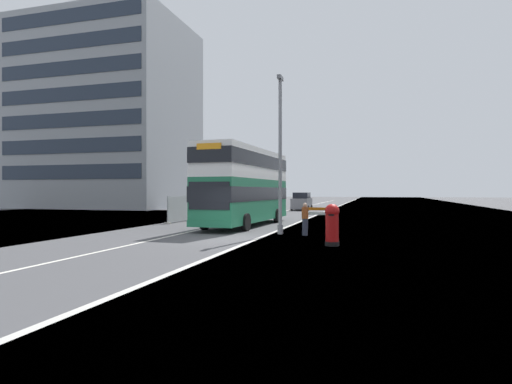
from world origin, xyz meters
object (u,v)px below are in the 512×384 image
Objects in this scene: pedestrian_at_kerb at (305,219)px; red_pillar_postbox at (332,223)px; roadworks_barrier at (319,213)px; car_receding_mid at (302,202)px; lamppost_foreground at (280,160)px; car_oncoming_near at (268,202)px; double_decker_bus at (246,185)px.

red_pillar_postbox is at bearing -64.67° from pedestrian_at_kerb.
roadworks_barrier is 0.43× the size of car_receding_mid.
red_pillar_postbox reaches higher than pedestrian_at_kerb.
lamppost_foreground is 4.79× the size of red_pillar_postbox.
lamppost_foreground is at bearing -73.64° from car_oncoming_near.
roadworks_barrier is at bearing 100.32° from red_pillar_postbox.
red_pillar_postbox is at bearing -69.53° from car_oncoming_near.
car_oncoming_near is at bearing -109.22° from car_receding_mid.
red_pillar_postbox is 1.04× the size of pedestrian_at_kerb.
lamppost_foreground is 5.82m from red_pillar_postbox.
car_receding_mid is (-0.27, 22.65, -1.66)m from double_decker_bus.
double_decker_bus is at bearing 127.22° from red_pillar_postbox.
lamppost_foreground reaches higher than car_oncoming_near.
pedestrian_at_kerb is (0.40, -8.08, 0.13)m from roadworks_barrier.
pedestrian_at_kerb reaches higher than roadworks_barrier.
car_oncoming_near is at bearing 106.36° from lamppost_foreground.
lamppost_foreground reaches higher than red_pillar_postbox.
lamppost_foreground is 2.10× the size of car_oncoming_near.
double_decker_bus is at bearing -80.54° from car_oncoming_near.
car_oncoming_near reaches higher than roadworks_barrier.
car_receding_mid is at bearing 102.18° from red_pillar_postbox.
car_receding_mid is 27.91m from pedestrian_at_kerb.
car_oncoming_near is (-5.99, 20.40, -2.84)m from lamppost_foreground.
car_oncoming_near is at bearing 118.89° from roadworks_barrier.
pedestrian_at_kerb is (4.71, -4.81, -1.80)m from double_decker_bus.
double_decker_bus reaches higher than car_oncoming_near.
pedestrian_at_kerb is at bearing -70.43° from car_oncoming_near.
double_decker_bus is 10.78m from red_pillar_postbox.
double_decker_bus is 5.79m from lamppost_foreground.
car_receding_mid is 2.55× the size of pedestrian_at_kerb.
car_oncoming_near is 2.38× the size of pedestrian_at_kerb.
car_receding_mid reaches higher than pedestrian_at_kerb.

